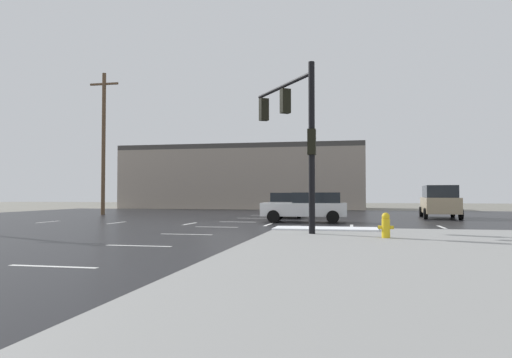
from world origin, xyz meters
name	(u,v)px	position (x,y,z in m)	size (l,w,h in m)	color
ground_plane	(228,225)	(0.00, 0.00, 0.00)	(120.00, 120.00, 0.00)	slate
road_asphalt	(228,225)	(0.00, 0.00, 0.01)	(44.00, 44.00, 0.02)	black
snow_strip_curbside	(325,228)	(5.00, -4.00, 0.17)	(4.00, 1.60, 0.06)	white
lane_markings	(246,226)	(1.20, -1.38, 0.02)	(36.15, 36.15, 0.01)	silver
traffic_signal_mast	(295,124)	(3.96, -5.17, 4.14)	(2.78, 3.91, 6.03)	black
fire_hydrant	(386,225)	(7.08, -7.29, 0.54)	(0.48, 0.26, 0.79)	gold
strip_building_background	(244,177)	(-5.49, 27.18, 3.32)	(25.51, 8.00, 6.64)	gray
suv_tan	(440,201)	(11.36, 8.46, 1.09)	(2.39, 4.92, 2.03)	tan
sedan_grey	(286,204)	(1.84, 7.63, 0.85)	(2.21, 4.61, 1.58)	slate
sedan_white	(307,207)	(3.66, 2.65, 0.85)	(4.60, 2.17, 1.58)	white
utility_pole_far	(104,141)	(-11.79, 8.86, 5.42)	(2.20, 0.28, 10.40)	brown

